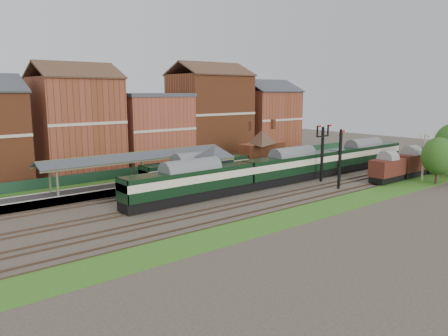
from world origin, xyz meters
TOP-DOWN VIEW (x-y plane):
  - ground at (0.00, 0.00)m, footprint 160.00×160.00m
  - grass_back at (0.00, 16.00)m, footprint 90.00×4.50m
  - grass_front at (0.00, -12.00)m, footprint 90.00×5.00m
  - fence at (0.00, 18.00)m, footprint 90.00×0.12m
  - platform at (-5.00, 9.75)m, footprint 55.00×3.40m
  - signal_box at (-3.00, 3.25)m, footprint 5.40×5.40m
  - brick_hut at (5.00, 3.25)m, footprint 3.20×2.64m
  - station_building at (12.00, 9.75)m, footprint 8.10×8.10m
  - canopy at (-11.00, 9.75)m, footprint 26.00×3.89m
  - semaphore_bracket at (12.04, -2.50)m, footprint 3.60×0.25m
  - semaphore_siding at (10.02, -7.00)m, footprint 1.23×0.25m
  - yard_lamp at (24.00, -11.50)m, footprint 2.60×0.22m
  - town_backdrop at (-0.18, 25.00)m, footprint 69.00×10.00m
  - dmu_train at (8.60, 0.00)m, footprint 53.58×2.82m
  - platform_railcar at (-3.56, 6.50)m, footprint 16.84×2.66m
  - goods_van_a at (18.63, -9.00)m, footprint 5.88×2.55m
  - goods_van_b at (25.23, -9.00)m, footprint 6.11×2.65m
  - goods_van_c at (32.03, -9.00)m, footprint 6.25×2.71m
  - tree_far at (23.23, -13.96)m, footprint 4.54×4.54m

SIDE VIEW (x-z plane):
  - ground at x=0.00m, z-range 0.00..0.00m
  - grass_back at x=0.00m, z-range 0.00..0.06m
  - grass_front at x=0.00m, z-range 0.00..0.06m
  - platform at x=-5.00m, z-range 0.00..1.00m
  - fence at x=0.00m, z-range 0.00..1.50m
  - brick_hut at x=5.00m, z-range -0.28..2.67m
  - goods_van_a at x=18.63m, z-range 0.25..3.81m
  - goods_van_b at x=25.23m, z-range 0.25..3.96m
  - goods_van_c at x=32.03m, z-range 0.25..4.05m
  - platform_railcar at x=-3.56m, z-range 0.34..4.22m
  - dmu_train at x=8.60m, z-range 0.35..4.47m
  - signal_box at x=-3.00m, z-range 0.19..6.19m
  - station_building at x=12.00m, z-range 1.01..6.91m
  - yard_lamp at x=24.00m, z-range 0.49..7.49m
  - tree_far at x=23.23m, z-range 0.69..7.31m
  - semaphore_siding at x=10.02m, z-range 0.16..8.16m
  - canopy at x=-11.00m, z-range 2.54..6.62m
  - semaphore_bracket at x=12.04m, z-range 0.54..8.72m
  - town_backdrop at x=-0.18m, z-range -1.00..15.00m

